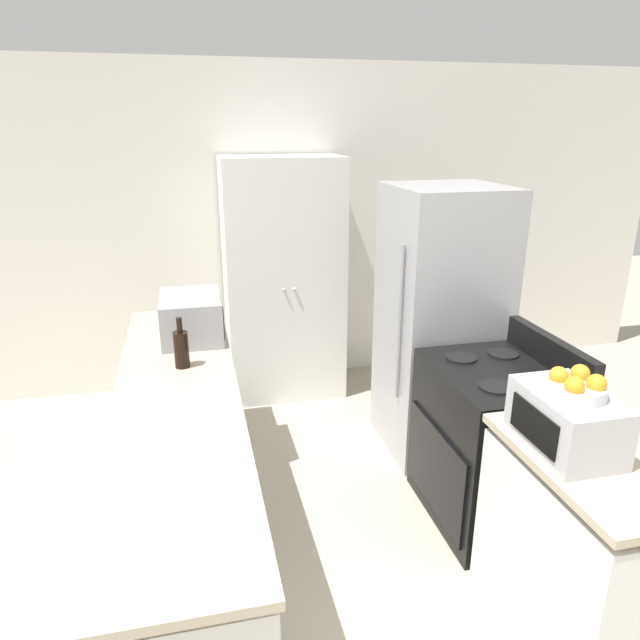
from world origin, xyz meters
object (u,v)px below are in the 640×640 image
(stove, at_px, (492,443))
(toaster_oven, at_px, (566,421))
(pantry_cabinet, at_px, (283,280))
(microwave, at_px, (192,317))
(fruit_bowl, at_px, (576,386))
(refrigerator, at_px, (440,323))
(wine_bottle, at_px, (181,348))

(stove, xyz_separation_m, toaster_oven, (-0.15, -0.75, 0.56))
(pantry_cabinet, relative_size, microwave, 3.96)
(fruit_bowl, bearing_deg, stove, 79.19)
(microwave, bearing_deg, refrigerator, -2.49)
(wine_bottle, bearing_deg, toaster_oven, -38.35)
(refrigerator, height_order, wine_bottle, refrigerator)
(refrigerator, bearing_deg, pantry_cabinet, 128.92)
(wine_bottle, relative_size, toaster_oven, 0.65)
(pantry_cabinet, height_order, toaster_oven, pantry_cabinet)
(stove, bearing_deg, toaster_oven, -101.39)
(stove, distance_m, toaster_oven, 0.95)
(microwave, bearing_deg, wine_bottle, -98.03)
(toaster_oven, bearing_deg, wine_bottle, 141.65)
(microwave, xyz_separation_m, fruit_bowl, (1.42, -1.63, 0.15))
(refrigerator, xyz_separation_m, toaster_oven, (-0.17, -1.54, 0.13))
(refrigerator, relative_size, microwave, 3.68)
(stove, relative_size, toaster_oven, 2.46)
(stove, bearing_deg, fruit_bowl, -100.81)
(stove, relative_size, fruit_bowl, 4.65)
(fruit_bowl, bearing_deg, wine_bottle, 141.28)
(microwave, bearing_deg, fruit_bowl, -48.92)
(microwave, distance_m, toaster_oven, 2.15)
(fruit_bowl, bearing_deg, microwave, 131.08)
(toaster_oven, height_order, fruit_bowl, fruit_bowl)
(wine_bottle, bearing_deg, refrigerator, 12.72)
(pantry_cabinet, xyz_separation_m, toaster_oven, (0.69, -2.61, 0.06))
(wine_bottle, height_order, fruit_bowl, fruit_bowl)
(wine_bottle, height_order, toaster_oven, wine_bottle)
(refrigerator, bearing_deg, microwave, 177.51)
(wine_bottle, xyz_separation_m, fruit_bowl, (1.48, -1.19, 0.18))
(pantry_cabinet, height_order, wine_bottle, pantry_cabinet)
(refrigerator, bearing_deg, toaster_oven, -96.26)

